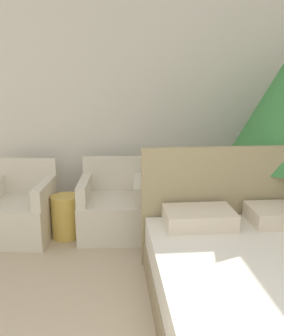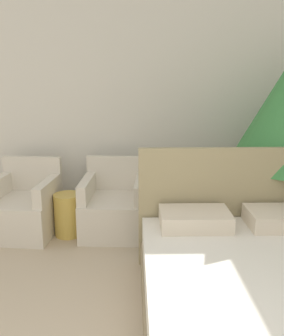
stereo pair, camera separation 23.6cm
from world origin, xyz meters
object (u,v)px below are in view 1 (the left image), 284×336
at_px(armchair_near_window_left, 20,213).
at_px(armchair_near_window_right, 112,210).
at_px(side_table, 66,216).
at_px(bed, 277,296).

bearing_deg(armchair_near_window_left, armchair_near_window_right, 7.12).
bearing_deg(side_table, armchair_near_window_right, 6.04).
xyz_separation_m(armchair_near_window_left, armchair_near_window_right, (0.99, 0.00, 0.00)).
bearing_deg(armchair_near_window_right, armchair_near_window_left, -176.13).
xyz_separation_m(armchair_near_window_right, side_table, (-0.50, -0.05, -0.03)).
bearing_deg(armchair_near_window_left, bed, -32.63).
relative_size(bed, armchair_near_window_right, 2.78).
distance_m(armchair_near_window_left, armchair_near_window_right, 0.99).
relative_size(bed, armchair_near_window_left, 2.78).
xyz_separation_m(bed, side_table, (-1.60, 1.69, -0.03)).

